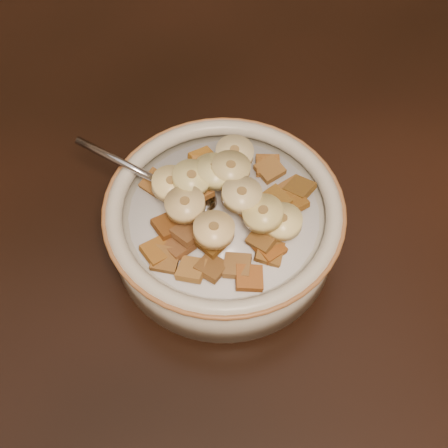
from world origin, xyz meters
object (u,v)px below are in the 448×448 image
object	(u,v)px
chair	(41,30)
cereal_bowl	(224,229)
table	(117,289)
spoon	(191,198)

from	to	relation	value
chair	cereal_bowl	xyz separation A→B (m)	(0.11, -0.66, 0.28)
table	cereal_bowl	world-z (taller)	cereal_bowl
chair	cereal_bowl	bearing A→B (deg)	-72.01
spoon	chair	bearing A→B (deg)	-127.94
chair	cereal_bowl	distance (m)	0.73
table	spoon	distance (m)	0.11
spoon	table	bearing A→B (deg)	-29.01
chair	spoon	xyz separation A→B (m)	(0.09, -0.64, 0.30)
cereal_bowl	chair	bearing A→B (deg)	99.38
table	spoon	bearing A→B (deg)	18.33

